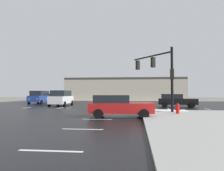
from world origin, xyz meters
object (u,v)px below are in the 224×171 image
(sedan_red, at_px, (118,106))
(fire_hydrant, at_px, (178,109))
(sedan_black, at_px, (176,100))
(suv_blue, at_px, (40,97))
(suv_white, at_px, (61,98))
(traffic_signal_mast, at_px, (159,69))
(sedan_silver, at_px, (55,98))

(sedan_red, bearing_deg, fire_hydrant, 19.60)
(sedan_black, height_order, suv_blue, suv_blue)
(fire_hydrant, distance_m, suv_white, 16.92)
(suv_blue, bearing_deg, traffic_signal_mast, 51.77)
(suv_blue, bearing_deg, sedan_silver, 162.20)
(sedan_silver, relative_size, suv_white, 0.94)
(sedan_black, relative_size, suv_blue, 0.96)
(sedan_red, distance_m, sedan_silver, 25.30)
(sedan_red, height_order, sedan_silver, same)
(fire_hydrant, xyz_separation_m, suv_white, (-13.04, 10.77, 0.55))
(traffic_signal_mast, bearing_deg, sedan_black, -55.89)
(fire_hydrant, bearing_deg, suv_blue, 138.89)
(fire_hydrant, height_order, sedan_silver, sedan_silver)
(sedan_black, distance_m, suv_white, 14.62)
(fire_hydrant, relative_size, sedan_silver, 0.17)
(traffic_signal_mast, height_order, fire_hydrant, traffic_signal_mast)
(traffic_signal_mast, height_order, suv_white, traffic_signal_mast)
(suv_white, bearing_deg, sedan_silver, -155.42)
(sedan_silver, distance_m, suv_white, 9.99)
(fire_hydrant, height_order, suv_white, suv_white)
(fire_hydrant, xyz_separation_m, sedan_silver, (-17.24, 19.83, 0.32))
(sedan_black, bearing_deg, sedan_red, -112.10)
(traffic_signal_mast, distance_m, sedan_silver, 23.67)
(sedan_red, distance_m, suv_white, 15.39)
(suv_white, bearing_deg, traffic_signal_mast, 56.03)
(sedan_red, distance_m, suv_blue, 22.81)
(sedan_silver, bearing_deg, suv_white, -156.29)
(traffic_signal_mast, height_order, sedan_red, traffic_signal_mast)
(traffic_signal_mast, xyz_separation_m, suv_blue, (-17.31, 13.25, -2.79))
(sedan_red, xyz_separation_m, sedan_black, (5.99, 11.78, 0.00))
(traffic_signal_mast, distance_m, fire_hydrant, 4.50)
(suv_blue, xyz_separation_m, suv_white, (5.35, -5.28, 0.00))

